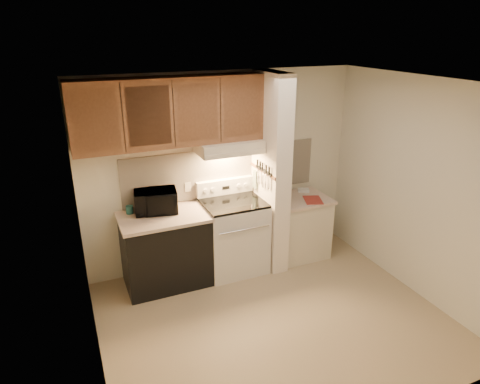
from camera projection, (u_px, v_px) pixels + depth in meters
floor at (274, 319)px, 4.66m from camera, size 3.60×3.60×0.00m
ceiling at (282, 85)px, 3.76m from camera, size 3.60×3.60×0.00m
wall_back at (223, 171)px, 5.50m from camera, size 3.60×2.50×0.02m
wall_left at (86, 249)px, 3.55m from camera, size 0.02×3.00×2.50m
wall_right at (417, 189)px, 4.87m from camera, size 0.02×3.00×2.50m
backsplash at (223, 172)px, 5.49m from camera, size 2.60×0.02×0.63m
range_body at (233, 237)px, 5.49m from camera, size 0.76×0.65×0.92m
oven_window at (243, 245)px, 5.20m from camera, size 0.50×0.01×0.30m
oven_handle at (245, 230)px, 5.09m from camera, size 0.65×0.02×0.02m
cooktop at (233, 203)px, 5.31m from camera, size 0.74×0.64×0.03m
range_backguard at (225, 187)px, 5.52m from camera, size 0.76×0.08×0.20m
range_display at (226, 188)px, 5.48m from camera, size 0.10×0.01×0.04m
range_knob_left_outer at (205, 191)px, 5.38m from camera, size 0.05×0.02×0.05m
range_knob_left_inner at (213, 190)px, 5.41m from camera, size 0.05×0.02×0.05m
range_knob_right_inner at (239, 186)px, 5.54m from camera, size 0.05×0.02×0.05m
range_knob_right_outer at (246, 185)px, 5.58m from camera, size 0.05×0.02×0.05m
dishwasher_front at (166, 251)px, 5.18m from camera, size 1.00×0.63×0.87m
left_countertop at (164, 217)px, 5.01m from camera, size 1.04×0.67×0.04m
spoon_rest at (151, 210)px, 5.14m from camera, size 0.25×0.16×0.02m
teal_jar at (130, 210)px, 5.05m from camera, size 0.11×0.11×0.10m
outlet at (188, 187)px, 5.35m from camera, size 0.08×0.01×0.12m
microwave at (156, 201)px, 5.06m from camera, size 0.54×0.41×0.27m
partition_pillar at (271, 173)px, 5.38m from camera, size 0.22×0.70×2.50m
pillar_trim at (262, 171)px, 5.32m from camera, size 0.01×0.70×0.04m
knife_strip at (264, 171)px, 5.27m from camera, size 0.02×0.42×0.04m
knife_blade_a at (269, 183)px, 5.16m from camera, size 0.01×0.03×0.16m
knife_handle_a at (269, 171)px, 5.10m from camera, size 0.02×0.02×0.10m
knife_blade_b at (266, 181)px, 5.23m from camera, size 0.01×0.04×0.18m
knife_handle_b at (266, 169)px, 5.17m from camera, size 0.02×0.02×0.10m
knife_blade_c at (263, 180)px, 5.30m from camera, size 0.01×0.04×0.20m
knife_handle_c at (263, 167)px, 5.26m from camera, size 0.02×0.02×0.10m
knife_blade_d at (260, 176)px, 5.37m from camera, size 0.01×0.04×0.16m
knife_handle_d at (260, 165)px, 5.31m from camera, size 0.02×0.02×0.10m
knife_blade_e at (258, 176)px, 5.43m from camera, size 0.01×0.04×0.18m
knife_handle_e at (257, 163)px, 5.38m from camera, size 0.02×0.02×0.10m
oven_mitt at (255, 179)px, 5.52m from camera, size 0.03×0.10×0.23m
right_cab_base at (299, 228)px, 5.86m from camera, size 0.70×0.60×0.81m
right_countertop at (300, 199)px, 5.71m from camera, size 0.74×0.64×0.04m
red_folder at (313, 200)px, 5.60m from camera, size 0.31×0.36×0.01m
white_box at (303, 190)px, 5.90m from camera, size 0.18×0.15×0.04m
range_hood at (229, 146)px, 5.17m from camera, size 0.78×0.44×0.15m
hood_lip at (236, 154)px, 5.01m from camera, size 0.78×0.04×0.06m
upper_cabinets at (170, 112)px, 4.79m from camera, size 2.18×0.33×0.77m
cab_door_a at (96, 120)px, 4.35m from camera, size 0.46×0.01×0.63m
cab_gap_a at (123, 118)px, 4.45m from camera, size 0.01×0.01×0.73m
cab_door_b at (149, 116)px, 4.55m from camera, size 0.46×0.01×0.63m
cab_gap_b at (174, 114)px, 4.65m from camera, size 0.01×0.01×0.73m
cab_door_c at (198, 112)px, 4.76m from camera, size 0.46×0.01×0.63m
cab_gap_c at (220, 111)px, 4.85m from camera, size 0.01×0.01×0.73m
cab_door_d at (242, 109)px, 4.96m from camera, size 0.46×0.01×0.63m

